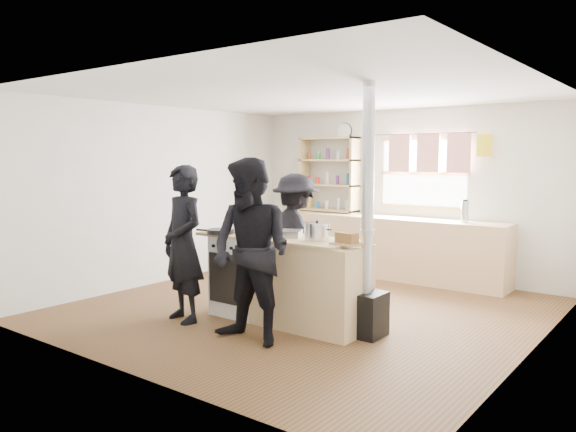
% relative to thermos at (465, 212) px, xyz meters
% --- Properties ---
extents(ground, '(5.00, 5.00, 0.01)m').
position_rel_thermos_xyz_m(ground, '(-1.08, -2.22, -1.05)').
color(ground, brown).
rests_on(ground, ground).
extents(back_counter, '(3.40, 0.55, 0.90)m').
position_rel_thermos_xyz_m(back_counter, '(-1.08, 0.00, -0.60)').
color(back_counter, '#D7B181').
rests_on(back_counter, ground).
extents(shelving_unit, '(1.00, 0.28, 1.20)m').
position_rel_thermos_xyz_m(shelving_unit, '(-2.28, 0.12, 0.47)').
color(shelving_unit, tan).
rests_on(shelving_unit, back_counter).
extents(thermos, '(0.10, 0.10, 0.29)m').
position_rel_thermos_xyz_m(thermos, '(0.00, 0.00, 0.00)').
color(thermos, silver).
rests_on(thermos, back_counter).
extents(cooking_island, '(1.97, 0.64, 0.93)m').
position_rel_thermos_xyz_m(cooking_island, '(-0.93, -2.77, -0.58)').
color(cooking_island, white).
rests_on(cooking_island, ground).
extents(skillet_greens, '(0.35, 0.35, 0.05)m').
position_rel_thermos_xyz_m(skillet_greens, '(-1.70, -2.99, -0.09)').
color(skillet_greens, black).
rests_on(skillet_greens, cooking_island).
extents(roast_tray, '(0.43, 0.38, 0.07)m').
position_rel_thermos_xyz_m(roast_tray, '(-0.97, -2.76, -0.08)').
color(roast_tray, silver).
rests_on(roast_tray, cooking_island).
extents(stockpot_stove, '(0.20, 0.20, 0.17)m').
position_rel_thermos_xyz_m(stockpot_stove, '(-1.36, -2.64, -0.04)').
color(stockpot_stove, '#BCBCBF').
rests_on(stockpot_stove, cooking_island).
extents(stockpot_counter, '(0.27, 0.27, 0.21)m').
position_rel_thermos_xyz_m(stockpot_counter, '(-0.56, -2.75, -0.02)').
color(stockpot_counter, silver).
rests_on(stockpot_counter, cooking_island).
extents(bread_board, '(0.31, 0.25, 0.12)m').
position_rel_thermos_xyz_m(bread_board, '(-0.15, -2.85, -0.07)').
color(bread_board, tan).
rests_on(bread_board, cooking_island).
extents(flue_heater, '(0.35, 0.35, 2.50)m').
position_rel_thermos_xyz_m(flue_heater, '(-0.02, -2.66, -0.38)').
color(flue_heater, black).
rests_on(flue_heater, ground).
extents(person_near_left, '(0.70, 0.54, 1.70)m').
position_rel_thermos_xyz_m(person_near_left, '(-1.87, -3.40, -0.20)').
color(person_near_left, black).
rests_on(person_near_left, ground).
extents(person_near_right, '(0.87, 0.68, 1.78)m').
position_rel_thermos_xyz_m(person_near_right, '(-0.79, -3.52, -0.16)').
color(person_near_right, black).
rests_on(person_near_right, ground).
extents(person_far, '(1.17, 0.94, 1.58)m').
position_rel_thermos_xyz_m(person_far, '(-1.43, -1.94, -0.26)').
color(person_far, black).
rests_on(person_far, ground).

